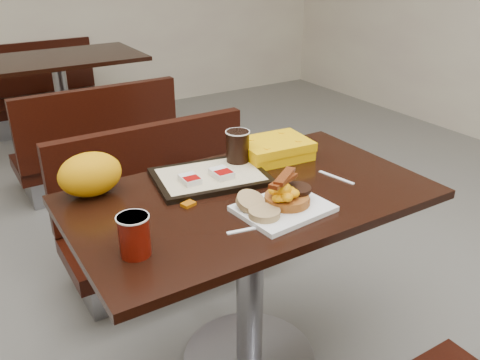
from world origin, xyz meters
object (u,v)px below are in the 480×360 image
fork (243,230)px  pancake_stack (287,199)px  knife (336,177)px  paper_bag (90,174)px  bench_far_s (92,136)px  hashbrown_sleeve_left (190,179)px  table_far (64,107)px  hashbrown_sleeve_right (221,173)px  bench_near_n (170,210)px  clamshell (274,149)px  platter (283,209)px  coffee_cup_near (134,236)px  tray (210,177)px  coffee_cup_far (238,146)px  bench_far_n (43,88)px  table_near (250,284)px

fork → pancake_stack: bearing=25.1°
knife → paper_bag: bearing=-125.0°
bench_far_s → paper_bag: size_ratio=4.76×
pancake_stack → hashbrown_sleeve_left: size_ratio=1.87×
table_far → hashbrown_sleeve_right: 2.50m
bench_near_n → clamshell: clamshell is taller
fork → platter: bearing=23.0°
coffee_cup_near → tray: (0.40, 0.31, -0.05)m
knife → tray: size_ratio=0.38×
platter → pancake_stack: (0.02, 0.01, 0.02)m
paper_bag → hashbrown_sleeve_left: bearing=-22.0°
platter → coffee_cup_far: size_ratio=2.37×
platter → knife: bearing=12.4°
bench_near_n → bench_far_n: same height
knife → coffee_cup_far: 0.38m
platter → hashbrown_sleeve_left: bearing=113.4°
coffee_cup_near → tray: coffee_cup_near is taller
hashbrown_sleeve_right → bench_far_s: bearing=89.4°
tray → hashbrown_sleeve_right: bearing=-42.4°
pancake_stack → coffee_cup_near: size_ratio=1.25×
bench_far_n → pancake_stack: pancake_stack is taller
table_near → platter: (0.02, -0.16, 0.38)m
bench_near_n → bench_far_n: 2.60m
coffee_cup_near → hashbrown_sleeve_left: 0.43m
coffee_cup_near → fork: bearing=-9.2°
table_far → hashbrown_sleeve_right: (-0.04, -2.46, 0.40)m
table_far → fork: bearing=-93.2°
knife → coffee_cup_far: (-0.24, 0.28, 0.08)m
knife → bench_far_s: bearing=177.6°
platter → coffee_cup_near: size_ratio=2.38×
coffee_cup_near → clamshell: size_ratio=0.44×
tray → clamshell: clamshell is taller
bench_far_n → paper_bag: bearing=-98.5°
clamshell → paper_bag: bearing=-180.0°
bench_far_n → hashbrown_sleeve_left: hashbrown_sleeve_left is taller
hashbrown_sleeve_right → paper_bag: bearing=162.4°
paper_bag → knife: bearing=-23.2°
bench_near_n → fork: fork is taller
table_near → hashbrown_sleeve_left: hashbrown_sleeve_left is taller
hashbrown_sleeve_left → clamshell: bearing=10.0°
coffee_cup_far → paper_bag: paper_bag is taller
pancake_stack → paper_bag: paper_bag is taller
hashbrown_sleeve_left → paper_bag: bearing=159.3°
clamshell → table_far: bearing=100.9°
coffee_cup_near → clamshell: (0.71, 0.36, -0.02)m
bench_near_n → bench_far_n: bearing=90.0°
platter → pancake_stack: size_ratio=1.90×
fork → tray: size_ratio=0.35×
bench_far_s → paper_bag: 1.75m
bench_near_n → hashbrown_sleeve_right: size_ratio=11.88×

